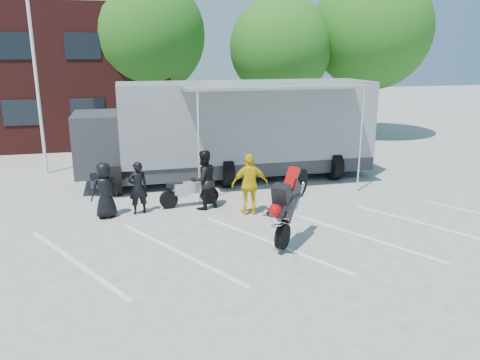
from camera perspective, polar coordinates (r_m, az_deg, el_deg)
name	(u,v)px	position (r m, az deg, el deg)	size (l,w,h in m)	color
ground	(276,260)	(11.22, 4.38, -9.67)	(100.00, 100.00, 0.00)	#ADADA8
parking_bay_lines	(264,243)	(12.09, 2.91, -7.70)	(18.00, 5.00, 0.01)	white
flagpole	(39,43)	(19.89, -23.25, 15.08)	(1.61, 0.12, 8.00)	white
tree_left	(146,35)	(25.69, -11.42, 16.93)	(6.12, 6.12, 8.64)	#382314
tree_mid	(281,48)	(25.98, 4.98, 15.77)	(5.44, 5.44, 7.68)	#382314
tree_right	(372,30)	(27.55, 15.76, 17.19)	(6.46, 6.46, 9.12)	#382314
transporter_truck	(234,178)	(18.16, -0.73, 0.24)	(11.53, 5.56, 3.67)	gray
parked_motorcycle	(190,206)	(14.98, -6.15, -3.17)	(0.65, 1.94, 1.02)	#ACACB1
stunt_bike_rider	(294,241)	(12.28, 6.57, -7.44)	(0.86, 1.83, 2.15)	black
spectator_leather_a	(105,190)	(14.22, -16.16, -1.20)	(0.81, 0.53, 1.66)	black
spectator_leather_b	(138,188)	(14.32, -12.33, -0.93)	(0.59, 0.39, 1.61)	black
spectator_leather_c	(204,180)	(14.45, -4.45, 0.02)	(0.90, 0.70, 1.85)	black
spectator_hivis	(250,184)	(13.89, 1.21, -0.54)	(1.09, 0.46, 1.87)	yellow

